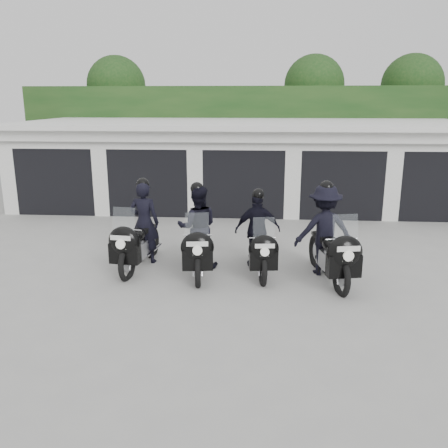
# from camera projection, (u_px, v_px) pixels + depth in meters

# --- Properties ---
(ground) EXTENTS (80.00, 80.00, 0.00)m
(ground) POSITION_uv_depth(u_px,v_px,m) (234.00, 280.00, 10.11)
(ground) COLOR #999893
(ground) RESTS_ON ground
(garage_block) EXTENTS (16.40, 6.80, 2.96)m
(garage_block) POSITION_uv_depth(u_px,v_px,m) (246.00, 164.00, 17.52)
(garage_block) COLOR white
(garage_block) RESTS_ON ground
(background_vegetation) EXTENTS (20.00, 3.90, 5.80)m
(background_vegetation) POSITION_uv_depth(u_px,v_px,m) (257.00, 121.00, 21.84)
(background_vegetation) COLOR #173915
(background_vegetation) RESTS_ON ground
(police_bike_a) EXTENTS (0.88, 2.38, 2.07)m
(police_bike_a) POSITION_uv_depth(u_px,v_px,m) (139.00, 232.00, 10.75)
(police_bike_a) COLOR black
(police_bike_a) RESTS_ON ground
(police_bike_b) EXTENTS (1.01, 2.33, 2.04)m
(police_bike_b) POSITION_uv_depth(u_px,v_px,m) (198.00, 233.00, 10.51)
(police_bike_b) COLOR black
(police_bike_b) RESTS_ON ground
(police_bike_c) EXTENTS (1.09, 2.17, 1.89)m
(police_bike_c) POSITION_uv_depth(u_px,v_px,m) (258.00, 236.00, 10.53)
(police_bike_c) COLOR black
(police_bike_c) RESTS_ON ground
(police_bike_d) EXTENTS (1.39, 2.44, 2.14)m
(police_bike_d) POSITION_uv_depth(u_px,v_px,m) (327.00, 236.00, 10.11)
(police_bike_d) COLOR black
(police_bike_d) RESTS_ON ground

